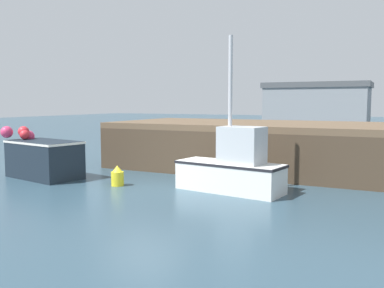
{
  "coord_description": "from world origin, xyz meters",
  "views": [
    {
      "loc": [
        7.6,
        -11.61,
        2.93
      ],
      "look_at": [
        -0.07,
        3.77,
        1.22
      ],
      "focal_mm": 39.57,
      "sensor_mm": 36.0,
      "label": 1
    }
  ],
  "objects_px": {
    "fishing_boat_near_left": "(43,157)",
    "fishing_boat_near_right": "(233,168)",
    "rowboat": "(264,183)",
    "mooring_buoy_foreground": "(117,177)"
  },
  "relations": [
    {
      "from": "rowboat",
      "to": "mooring_buoy_foreground",
      "type": "height_order",
      "value": "mooring_buoy_foreground"
    },
    {
      "from": "fishing_boat_near_left",
      "to": "rowboat",
      "type": "height_order",
      "value": "fishing_boat_near_left"
    },
    {
      "from": "fishing_boat_near_left",
      "to": "rowboat",
      "type": "bearing_deg",
      "value": 13.03
    },
    {
      "from": "mooring_buoy_foreground",
      "to": "fishing_boat_near_right",
      "type": "bearing_deg",
      "value": 12.19
    },
    {
      "from": "fishing_boat_near_left",
      "to": "fishing_boat_near_right",
      "type": "distance_m",
      "value": 7.55
    },
    {
      "from": "rowboat",
      "to": "fishing_boat_near_right",
      "type": "bearing_deg",
      "value": -124.05
    },
    {
      "from": "fishing_boat_near_left",
      "to": "fishing_boat_near_right",
      "type": "height_order",
      "value": "fishing_boat_near_right"
    },
    {
      "from": "fishing_boat_near_left",
      "to": "rowboat",
      "type": "relative_size",
      "value": 2.2
    },
    {
      "from": "fishing_boat_near_left",
      "to": "fishing_boat_near_right",
      "type": "xyz_separation_m",
      "value": [
        7.5,
        0.83,
        0.0
      ]
    },
    {
      "from": "fishing_boat_near_right",
      "to": "mooring_buoy_foreground",
      "type": "bearing_deg",
      "value": -167.81
    }
  ]
}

